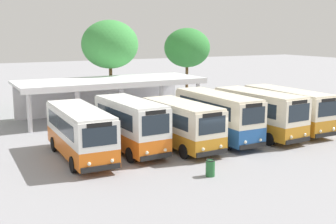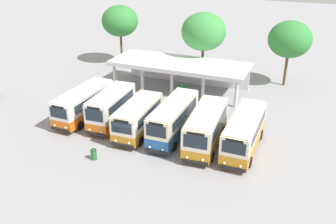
{
  "view_description": "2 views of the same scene",
  "coord_description": "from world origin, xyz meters",
  "px_view_note": "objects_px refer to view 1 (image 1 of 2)",
  "views": [
    {
      "loc": [
        -13.91,
        -20.99,
        7.4
      ],
      "look_at": [
        0.45,
        6.1,
        1.68
      ],
      "focal_mm": 45.78,
      "sensor_mm": 36.0,
      "label": 1
    },
    {
      "loc": [
        13.56,
        -24.83,
        16.46
      ],
      "look_at": [
        1.55,
        4.34,
        1.67
      ],
      "focal_mm": 39.66,
      "sensor_mm": 36.0,
      "label": 2
    }
  ],
  "objects_px": {
    "city_bus_fourth_amber": "(217,115)",
    "litter_bin_apron": "(210,168)",
    "city_bus_nearest_orange": "(80,131)",
    "waiting_chair_middle_seat": "(127,112)",
    "waiting_chair_second_from_end": "(122,112)",
    "city_bus_middle_cream": "(181,123)",
    "city_bus_fifth_blue": "(258,112)",
    "waiting_chair_end_by_column": "(115,113)",
    "city_bus_far_end_green": "(287,108)",
    "city_bus_second_in_row": "(131,124)"
  },
  "relations": [
    {
      "from": "city_bus_far_end_green",
      "to": "waiting_chair_end_by_column",
      "type": "bearing_deg",
      "value": 133.41
    },
    {
      "from": "city_bus_far_end_green",
      "to": "waiting_chair_second_from_end",
      "type": "relative_size",
      "value": 9.32
    },
    {
      "from": "city_bus_fifth_blue",
      "to": "waiting_chair_end_by_column",
      "type": "relative_size",
      "value": 8.84
    },
    {
      "from": "city_bus_fourth_amber",
      "to": "waiting_chair_middle_seat",
      "type": "height_order",
      "value": "city_bus_fourth_amber"
    },
    {
      "from": "city_bus_fourth_amber",
      "to": "litter_bin_apron",
      "type": "distance_m",
      "value": 7.77
    },
    {
      "from": "waiting_chair_end_by_column",
      "to": "waiting_chair_second_from_end",
      "type": "height_order",
      "value": "same"
    },
    {
      "from": "city_bus_nearest_orange",
      "to": "waiting_chair_second_from_end",
      "type": "xyz_separation_m",
      "value": [
        6.73,
        10.25,
        -1.16
      ]
    },
    {
      "from": "city_bus_middle_cream",
      "to": "city_bus_fourth_amber",
      "type": "height_order",
      "value": "city_bus_fourth_amber"
    },
    {
      "from": "litter_bin_apron",
      "to": "city_bus_second_in_row",
      "type": "bearing_deg",
      "value": 106.66
    },
    {
      "from": "city_bus_second_in_row",
      "to": "city_bus_fourth_amber",
      "type": "xyz_separation_m",
      "value": [
        6.42,
        -0.04,
        0.0
      ]
    },
    {
      "from": "city_bus_far_end_green",
      "to": "litter_bin_apron",
      "type": "bearing_deg",
      "value": -150.73
    },
    {
      "from": "city_bus_far_end_green",
      "to": "litter_bin_apron",
      "type": "distance_m",
      "value": 12.66
    },
    {
      "from": "waiting_chair_end_by_column",
      "to": "litter_bin_apron",
      "type": "relative_size",
      "value": 0.96
    },
    {
      "from": "city_bus_middle_cream",
      "to": "city_bus_fifth_blue",
      "type": "relative_size",
      "value": 0.9
    },
    {
      "from": "city_bus_far_end_green",
      "to": "city_bus_fourth_amber",
      "type": "bearing_deg",
      "value": -179.79
    },
    {
      "from": "city_bus_nearest_orange",
      "to": "waiting_chair_middle_seat",
      "type": "distance_m",
      "value": 12.71
    },
    {
      "from": "city_bus_nearest_orange",
      "to": "city_bus_fourth_amber",
      "type": "height_order",
      "value": "city_bus_fourth_amber"
    },
    {
      "from": "city_bus_second_in_row",
      "to": "city_bus_fourth_amber",
      "type": "height_order",
      "value": "city_bus_second_in_row"
    },
    {
      "from": "waiting_chair_end_by_column",
      "to": "waiting_chair_middle_seat",
      "type": "height_order",
      "value": "same"
    },
    {
      "from": "waiting_chair_second_from_end",
      "to": "waiting_chair_middle_seat",
      "type": "xyz_separation_m",
      "value": [
        0.55,
        0.11,
        0.0
      ]
    },
    {
      "from": "city_bus_far_end_green",
      "to": "waiting_chair_second_from_end",
      "type": "xyz_separation_m",
      "value": [
        -9.32,
        10.36,
        -1.22
      ]
    },
    {
      "from": "city_bus_fifth_blue",
      "to": "city_bus_nearest_orange",
      "type": "bearing_deg",
      "value": 177.05
    },
    {
      "from": "city_bus_nearest_orange",
      "to": "waiting_chair_second_from_end",
      "type": "relative_size",
      "value": 9.11
    },
    {
      "from": "city_bus_nearest_orange",
      "to": "city_bus_second_in_row",
      "type": "height_order",
      "value": "city_bus_second_in_row"
    },
    {
      "from": "waiting_chair_second_from_end",
      "to": "waiting_chair_middle_seat",
      "type": "height_order",
      "value": "same"
    },
    {
      "from": "city_bus_fourth_amber",
      "to": "waiting_chair_second_from_end",
      "type": "relative_size",
      "value": 9.22
    },
    {
      "from": "waiting_chair_end_by_column",
      "to": "litter_bin_apron",
      "type": "xyz_separation_m",
      "value": [
        -1.11,
        -16.59,
        -0.07
      ]
    },
    {
      "from": "city_bus_fifth_blue",
      "to": "waiting_chair_middle_seat",
      "type": "bearing_deg",
      "value": 116.77
    },
    {
      "from": "waiting_chair_second_from_end",
      "to": "city_bus_fourth_amber",
      "type": "bearing_deg",
      "value": -74.39
    },
    {
      "from": "city_bus_far_end_green",
      "to": "city_bus_middle_cream",
      "type": "bearing_deg",
      "value": -175.71
    },
    {
      "from": "city_bus_second_in_row",
      "to": "city_bus_fourth_amber",
      "type": "distance_m",
      "value": 6.42
    },
    {
      "from": "city_bus_fifth_blue",
      "to": "waiting_chair_end_by_column",
      "type": "xyz_separation_m",
      "value": [
        -6.66,
        10.98,
        -1.29
      ]
    },
    {
      "from": "city_bus_middle_cream",
      "to": "city_bus_fifth_blue",
      "type": "bearing_deg",
      "value": 1.54
    },
    {
      "from": "city_bus_far_end_green",
      "to": "waiting_chair_end_by_column",
      "type": "distance_m",
      "value": 14.42
    },
    {
      "from": "city_bus_fifth_blue",
      "to": "waiting_chair_middle_seat",
      "type": "distance_m",
      "value": 12.41
    },
    {
      "from": "waiting_chair_second_from_end",
      "to": "city_bus_middle_cream",
      "type": "bearing_deg",
      "value": -91.59
    },
    {
      "from": "city_bus_nearest_orange",
      "to": "city_bus_fifth_blue",
      "type": "height_order",
      "value": "city_bus_fifth_blue"
    },
    {
      "from": "city_bus_nearest_orange",
      "to": "litter_bin_apron",
      "type": "bearing_deg",
      "value": -51.11
    },
    {
      "from": "city_bus_second_in_row",
      "to": "waiting_chair_end_by_column",
      "type": "bearing_deg",
      "value": 74.11
    },
    {
      "from": "city_bus_nearest_orange",
      "to": "waiting_chair_end_by_column",
      "type": "height_order",
      "value": "city_bus_nearest_orange"
    },
    {
      "from": "waiting_chair_middle_seat",
      "to": "litter_bin_apron",
      "type": "relative_size",
      "value": 0.96
    },
    {
      "from": "waiting_chair_second_from_end",
      "to": "litter_bin_apron",
      "type": "height_order",
      "value": "litter_bin_apron"
    },
    {
      "from": "city_bus_middle_cream",
      "to": "city_bus_far_end_green",
      "type": "xyz_separation_m",
      "value": [
        9.63,
        0.72,
        0.08
      ]
    },
    {
      "from": "city_bus_nearest_orange",
      "to": "city_bus_second_in_row",
      "type": "xyz_separation_m",
      "value": [
        3.21,
        -0.09,
        0.12
      ]
    },
    {
      "from": "city_bus_fourth_amber",
      "to": "city_bus_fifth_blue",
      "type": "distance_m",
      "value": 3.25
    },
    {
      "from": "city_bus_fifth_blue",
      "to": "waiting_chair_second_from_end",
      "type": "distance_m",
      "value": 12.57
    },
    {
      "from": "city_bus_fifth_blue",
      "to": "litter_bin_apron",
      "type": "bearing_deg",
      "value": -144.2
    },
    {
      "from": "city_bus_nearest_orange",
      "to": "waiting_chair_end_by_column",
      "type": "distance_m",
      "value": 12.08
    },
    {
      "from": "waiting_chair_middle_seat",
      "to": "city_bus_fifth_blue",
      "type": "bearing_deg",
      "value": -63.23
    },
    {
      "from": "city_bus_second_in_row",
      "to": "city_bus_fifth_blue",
      "type": "height_order",
      "value": "city_bus_second_in_row"
    }
  ]
}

